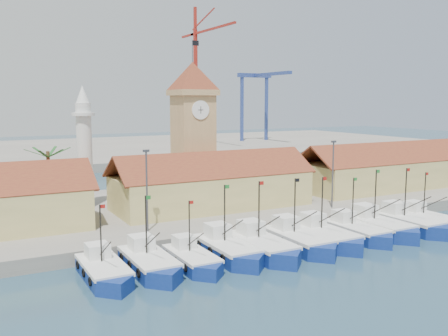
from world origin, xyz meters
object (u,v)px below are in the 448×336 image
minaret (84,146)px  boat_0 (104,272)px  boat_5 (300,242)px  clock_tower (193,128)px

minaret → boat_0: bearing=-99.5°
boat_5 → clock_tower: size_ratio=0.46×
boat_5 → minaret: size_ratio=0.65×
boat_5 → minaret: (-16.67, 25.37, 8.90)m
boat_5 → clock_tower: bearing=94.1°
boat_0 → clock_tower: clock_tower is taller
boat_0 → minaret: bearing=80.5°
boat_0 → minaret: (4.16, 24.83, 9.00)m
boat_0 → boat_5: 20.84m
boat_0 → clock_tower: size_ratio=0.41×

